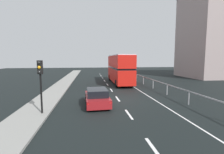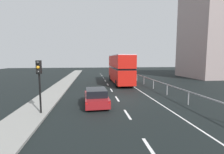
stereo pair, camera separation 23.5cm
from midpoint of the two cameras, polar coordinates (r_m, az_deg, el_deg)
The scene contains 7 objects.
ground_plane at distance 15.38m, azimuth 2.48°, elevation -8.16°, with size 75.37×120.00×0.10m, color black.
near_sidewalk_kerb at distance 15.67m, azimuth -22.31°, elevation -7.90°, with size 2.42×80.00×0.14m, color gray.
lane_paint_markings at distance 23.73m, azimuth 4.11°, elevation -2.91°, with size 3.48×46.00×0.01m.
bridge_side_railing at distance 25.16m, azimuth 11.40°, elevation -0.33°, with size 0.10×42.00×1.16m.
double_decker_bus_red at distance 25.50m, azimuth 3.14°, elevation 3.05°, with size 2.49×10.25×4.41m.
hatchback_car_near at distance 13.56m, azimuth -5.08°, elevation -7.05°, with size 2.00×4.11×1.37m.
traffic_signal_pole at distance 11.76m, azimuth -23.70°, elevation 1.04°, with size 0.30×0.42×3.56m.
Camera 2 is at (-2.43, -14.69, 3.77)m, focal length 26.08 mm.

